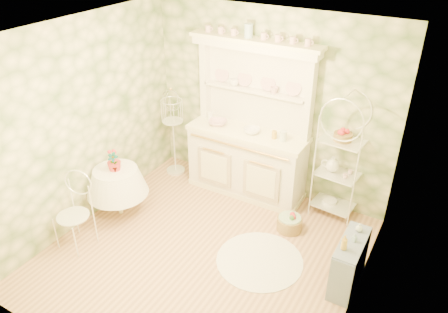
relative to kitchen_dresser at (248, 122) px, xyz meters
The scene contains 22 objects.
floor 1.91m from the kitchen_dresser, 82.50° to the right, with size 3.60×3.60×0.00m, color tan.
ceiling 2.18m from the kitchen_dresser, 82.50° to the right, with size 3.60×3.60×0.00m, color white.
wall_left 2.22m from the kitchen_dresser, 136.47° to the right, with size 3.60×3.60×0.00m, color beige.
wall_right 2.52m from the kitchen_dresser, 37.23° to the right, with size 3.60×3.60×0.00m, color beige.
wall_back 0.40m from the kitchen_dresser, 54.46° to the left, with size 3.60×3.60×0.00m, color beige.
wall_front 3.33m from the kitchen_dresser, 86.55° to the right, with size 3.60×3.60×0.00m, color beige.
kitchen_dresser is the anchor object (origin of this frame).
bakers_rack 1.35m from the kitchen_dresser, ahead, with size 0.53×0.38×1.71m, color white.
side_shelf 2.35m from the kitchen_dresser, 30.99° to the right, with size 0.25×0.67×0.57m, color #7986A7.
round_table 2.03m from the kitchen_dresser, 132.55° to the right, with size 0.71×0.71×0.77m, color white.
cafe_chair 2.61m from the kitchen_dresser, 120.66° to the right, with size 0.45×0.45×0.98m, color white.
birdcage_stand 1.32m from the kitchen_dresser, behind, with size 0.35×0.35×1.50m, color white.
floor_basket 1.49m from the kitchen_dresser, 30.14° to the right, with size 0.37×0.37×0.24m, color #9C7C45.
lace_rug 1.92m from the kitchen_dresser, 56.37° to the right, with size 1.07×1.07×0.01m, color white.
bowl_floral 0.49m from the kitchen_dresser, behind, with size 0.27×0.27×0.07m, color white.
bowl_white 0.15m from the kitchen_dresser, 19.68° to the right, with size 0.23×0.23×0.07m, color white.
cup_left 0.58m from the kitchen_dresser, 152.91° to the left, with size 0.13×0.13×0.10m, color white.
cup_right 0.58m from the kitchen_dresser, 27.96° to the left, with size 0.10×0.10×0.10m, color white.
potted_geranium 1.92m from the kitchen_dresser, 131.22° to the right, with size 0.15×0.10×0.28m, color #3F7238.
bottle_amber 2.28m from the kitchen_dresser, 35.50° to the right, with size 0.07×0.07×0.18m, color gold.
bottle_blue 2.24m from the kitchen_dresser, 30.65° to the right, with size 0.04×0.04×0.10m, color #9EBECF.
bottle_glass 2.15m from the kitchen_dresser, 26.02° to the right, with size 0.08×0.08×0.10m, color silver.
Camera 1 is at (2.29, -3.48, 3.74)m, focal length 35.00 mm.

